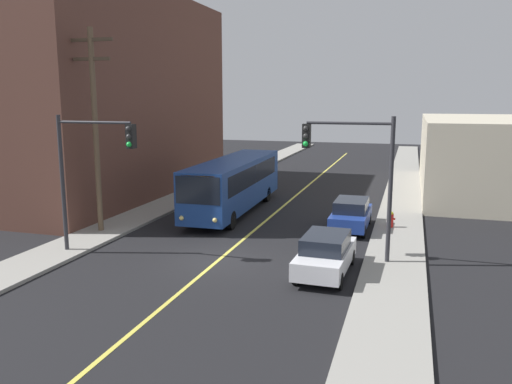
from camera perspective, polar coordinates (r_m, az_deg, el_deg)
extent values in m
plane|color=black|center=(22.43, -4.16, -7.52)|extent=(120.00, 120.00, 0.00)
cube|color=gray|center=(34.12, -9.57, -1.26)|extent=(2.50, 90.00, 0.15)
cube|color=gray|center=(30.68, 15.54, -2.82)|extent=(2.50, 90.00, 0.15)
cube|color=#D8CC4C|center=(36.41, 4.27, -0.52)|extent=(0.16, 60.00, 0.01)
cube|color=brown|center=(38.72, -16.67, 10.14)|extent=(10.00, 22.19, 13.99)
cube|color=black|center=(36.63, -9.73, 1.95)|extent=(0.06, 15.53, 1.30)
cube|color=black|center=(36.31, -9.88, 6.95)|extent=(0.06, 15.53, 1.30)
cube|color=black|center=(36.26, -10.04, 12.01)|extent=(0.06, 15.53, 1.30)
cube|color=black|center=(36.50, -10.21, 17.03)|extent=(0.06, 15.53, 1.30)
cube|color=beige|center=(41.18, 26.24, 3.52)|extent=(12.00, 18.21, 5.43)
cube|color=black|center=(40.75, 17.83, 2.45)|extent=(0.06, 12.74, 1.30)
cube|color=navy|center=(31.36, -2.36, 1.10)|extent=(2.82, 12.06, 2.75)
cube|color=black|center=(25.73, -6.44, 0.17)|extent=(2.35, 0.13, 1.40)
cube|color=black|center=(36.96, 0.46, 3.51)|extent=(2.30, 0.13, 1.10)
cube|color=black|center=(31.68, -4.53, 2.13)|extent=(0.29, 10.20, 1.10)
cube|color=black|center=(30.92, -0.16, 1.96)|extent=(0.29, 10.20, 1.10)
cube|color=orange|center=(25.64, -6.46, 1.49)|extent=(1.79, 0.10, 0.30)
sphere|color=#F9D872|center=(26.33, -8.21, -2.86)|extent=(0.24, 0.24, 0.24)
sphere|color=#F9D872|center=(25.68, -4.56, -3.12)|extent=(0.24, 0.24, 0.24)
cylinder|color=black|center=(28.13, -7.15, -2.81)|extent=(0.32, 1.01, 1.00)
cylinder|color=black|center=(27.37, -2.78, -3.11)|extent=(0.32, 1.01, 1.00)
cylinder|color=black|center=(35.21, -2.35, -0.06)|extent=(0.32, 1.01, 1.00)
cylinder|color=black|center=(34.60, 1.20, -0.24)|extent=(0.32, 1.01, 1.00)
cube|color=silver|center=(20.70, 7.66, -7.19)|extent=(1.94, 4.45, 0.70)
cube|color=black|center=(20.52, 7.71, -5.46)|extent=(1.70, 2.51, 0.60)
cylinder|color=black|center=(19.58, 4.46, -9.24)|extent=(0.24, 0.65, 0.64)
cylinder|color=black|center=(19.29, 9.14, -9.66)|extent=(0.24, 0.65, 0.64)
cylinder|color=black|center=(22.36, 6.35, -6.76)|extent=(0.24, 0.65, 0.64)
cylinder|color=black|center=(22.10, 10.44, -7.08)|extent=(0.24, 0.65, 0.64)
cube|color=navy|center=(27.70, 10.42, -2.75)|extent=(1.83, 4.41, 0.70)
cube|color=black|center=(27.56, 10.47, -1.43)|extent=(1.64, 2.48, 0.60)
cylinder|color=black|center=(26.44, 8.28, -4.10)|extent=(0.22, 0.64, 0.64)
cylinder|color=black|center=(26.25, 11.74, -4.32)|extent=(0.22, 0.64, 0.64)
cylinder|color=black|center=(29.32, 9.20, -2.68)|extent=(0.22, 0.64, 0.64)
cylinder|color=black|center=(29.16, 12.32, -2.86)|extent=(0.22, 0.64, 0.64)
cylinder|color=brown|center=(27.13, -17.25, 6.34)|extent=(0.28, 0.28, 10.07)
cube|color=#4C3D2D|center=(27.21, -17.77, 15.69)|extent=(2.40, 0.16, 0.16)
cube|color=#4C3D2D|center=(27.14, -17.66, 13.80)|extent=(2.00, 0.16, 0.16)
cylinder|color=#2D2D33|center=(24.30, -20.53, 0.88)|extent=(0.18, 0.18, 6.00)
cylinder|color=#2D2D33|center=(23.01, -17.46, 7.33)|extent=(3.50, 0.12, 0.12)
cube|color=black|center=(22.11, -13.60, 5.98)|extent=(0.32, 0.36, 1.00)
sphere|color=#2D2D2D|center=(21.92, -13.89, 6.77)|extent=(0.22, 0.22, 0.22)
sphere|color=#2D2D2D|center=(21.94, -13.85, 5.94)|extent=(0.22, 0.22, 0.22)
sphere|color=green|center=(21.97, -13.81, 5.11)|extent=(0.22, 0.22, 0.22)
cylinder|color=#2D2D33|center=(21.73, 14.58, 0.15)|extent=(0.18, 0.18, 6.00)
cylinder|color=#2D2D33|center=(21.56, 10.22, 7.47)|extent=(3.50, 0.12, 0.12)
cube|color=black|center=(21.86, 5.59, 6.18)|extent=(0.32, 0.36, 1.00)
sphere|color=#2D2D2D|center=(21.65, 5.51, 6.99)|extent=(0.22, 0.22, 0.22)
sphere|color=#2D2D2D|center=(21.68, 5.49, 6.14)|extent=(0.22, 0.22, 0.22)
sphere|color=green|center=(21.70, 5.48, 5.30)|extent=(0.22, 0.22, 0.22)
cylinder|color=red|center=(28.14, 14.64, -3.07)|extent=(0.26, 0.26, 0.70)
sphere|color=gold|center=(28.06, 14.67, -2.33)|extent=(0.24, 0.24, 0.24)
cylinder|color=red|center=(28.12, 14.32, -2.85)|extent=(0.12, 0.10, 0.10)
cylinder|color=red|center=(28.11, 14.98, -2.89)|extent=(0.12, 0.10, 0.10)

